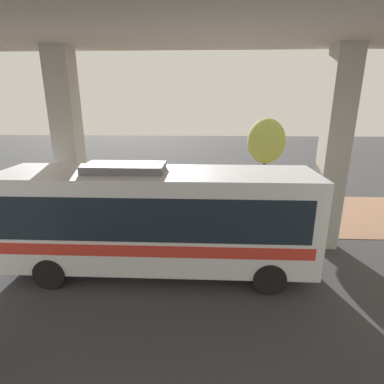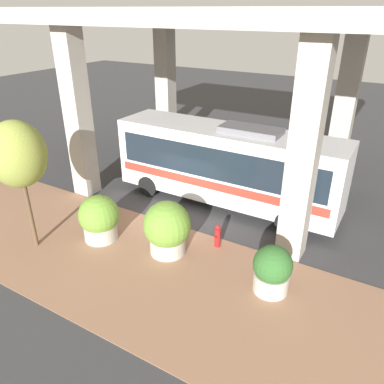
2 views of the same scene
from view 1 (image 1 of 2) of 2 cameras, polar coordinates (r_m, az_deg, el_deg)
name	(u,v)px [view 1 (image 1 of 2)]	position (r m, az deg, el deg)	size (l,w,h in m)	color
ground_plane	(199,236)	(13.15, 1.30, -8.46)	(80.00, 80.00, 0.00)	#38383A
sidewalk_strip	(200,212)	(15.91, 1.54, -3.81)	(6.00, 40.00, 0.02)	#936B51
overpass	(197,40)	(8.01, 0.96, 27.01)	(9.40, 18.09, 8.11)	#ADA89E
bus	(158,216)	(9.91, -6.53, -4.53)	(2.53, 10.02, 3.75)	silver
fire_hydrant	(142,221)	(13.72, -9.48, -5.41)	(0.45, 0.22, 0.95)	#B21919
planter_front	(96,204)	(15.50, -17.83, -2.12)	(1.23, 1.23, 1.62)	#ADA89E
planter_middle	(176,201)	(14.46, -3.14, -1.75)	(1.71, 1.71, 2.03)	#ADA89E
planter_back	(232,201)	(15.02, 7.54, -1.64)	(1.53, 1.53, 1.83)	#ADA89E
street_tree_near	(266,141)	(16.21, 13.92, 9.33)	(1.94, 1.94, 4.82)	brown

